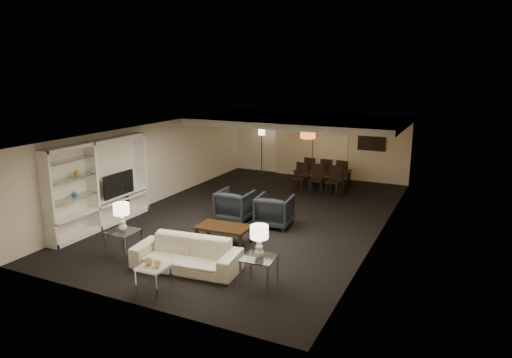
{
  "coord_description": "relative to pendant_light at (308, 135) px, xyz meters",
  "views": [
    {
      "loc": [
        5.4,
        -11.3,
        4.17
      ],
      "look_at": [
        0.0,
        0.0,
        1.1
      ],
      "focal_mm": 32.0,
      "sensor_mm": 36.0,
      "label": 1
    }
  ],
  "objects": [
    {
      "name": "gold_gourd_b",
      "position": [
        0.01,
        -8.44,
        -1.33
      ],
      "size": [
        0.15,
        0.15,
        0.15
      ],
      "primitive_type": "sphere",
      "color": "#EAC17C",
      "rests_on": "marble_table"
    },
    {
      "name": "floor_speaker",
      "position": [
        -3.5,
        -5.26,
        -1.43
      ],
      "size": [
        0.13,
        0.13,
        0.98
      ],
      "primitive_type": "cube",
      "rotation": [
        0.0,
        0.0,
        0.31
      ],
      "color": "black",
      "rests_on": "floor"
    },
    {
      "name": "sofa",
      "position": [
        -0.09,
        -7.34,
        -1.59
      ],
      "size": [
        2.37,
        1.14,
        0.67
      ],
      "primitive_type": "imported",
      "rotation": [
        0.0,
        0.0,
        0.11
      ],
      "color": "beige",
      "rests_on": "floor"
    },
    {
      "name": "gold_gourd_a",
      "position": [
        -0.19,
        -8.44,
        -1.31
      ],
      "size": [
        0.17,
        0.17,
        0.17
      ],
      "primitive_type": "sphere",
      "color": "tan",
      "rests_on": "marble_table"
    },
    {
      "name": "door",
      "position": [
        0.4,
        1.97,
        -0.87
      ],
      "size": [
        0.9,
        0.05,
        2.1
      ],
      "primitive_type": "cube",
      "color": "silver",
      "rests_on": "wall_back"
    },
    {
      "name": "curtains",
      "position": [
        -1.2,
        1.92,
        -0.72
      ],
      "size": [
        1.5,
        0.12,
        2.4
      ],
      "primitive_type": "cube",
      "color": "beige",
      "rests_on": "wall_back"
    },
    {
      "name": "vase_blue",
      "position": [
        -3.61,
        -6.97,
        -0.78
      ],
      "size": [
        0.15,
        0.15,
        0.16
      ],
      "primitive_type": "imported",
      "color": "#234999",
      "rests_on": "media_unit"
    },
    {
      "name": "chair_fl",
      "position": [
        -0.12,
        0.89,
        -1.43
      ],
      "size": [
        0.5,
        0.5,
        0.98
      ],
      "primitive_type": null,
      "rotation": [
        0.0,
        0.0,
        3.05
      ],
      "color": "black",
      "rests_on": "floor"
    },
    {
      "name": "wall_front",
      "position": [
        -0.3,
        -9.0,
        -0.67
      ],
      "size": [
        7.0,
        0.02,
        2.5
      ],
      "primitive_type": "cube",
      "color": "beige",
      "rests_on": "ground"
    },
    {
      "name": "floor",
      "position": [
        -0.3,
        -3.5,
        -1.92
      ],
      "size": [
        11.0,
        11.0,
        0.0
      ],
      "primitive_type": "plane",
      "color": "black",
      "rests_on": "ground"
    },
    {
      "name": "chair_nl",
      "position": [
        -0.12,
        -0.41,
        -1.43
      ],
      "size": [
        0.5,
        0.5,
        0.98
      ],
      "primitive_type": null,
      "rotation": [
        0.0,
        0.0,
        -0.11
      ],
      "color": "black",
      "rests_on": "floor"
    },
    {
      "name": "ceiling",
      "position": [
        -0.3,
        -3.5,
        0.58
      ],
      "size": [
        7.0,
        11.0,
        0.02
      ],
      "primitive_type": "cube",
      "color": "silver",
      "rests_on": "ground"
    },
    {
      "name": "vase_amber",
      "position": [
        -3.61,
        -6.83,
        -0.27
      ],
      "size": [
        0.18,
        0.18,
        0.19
      ],
      "primitive_type": "imported",
      "color": "#AC8439",
      "rests_on": "media_unit"
    },
    {
      "name": "television",
      "position": [
        -3.58,
        -5.56,
        -0.85
      ],
      "size": [
        1.12,
        0.15,
        0.64
      ],
      "primitive_type": "imported",
      "rotation": [
        0.0,
        0.0,
        1.57
      ],
      "color": "black",
      "rests_on": "media_unit"
    },
    {
      "name": "wall_back",
      "position": [
        -0.3,
        2.0,
        -0.67
      ],
      "size": [
        7.0,
        0.02,
        2.5
      ],
      "primitive_type": "cube",
      "color": "beige",
      "rests_on": "ground"
    },
    {
      "name": "table_lamp_right",
      "position": [
        1.61,
        -7.34,
        -1.01
      ],
      "size": [
        0.38,
        0.38,
        0.65
      ],
      "primitive_type": null,
      "rotation": [
        0.0,
        0.0,
        -0.08
      ],
      "color": "beige",
      "rests_on": "side_table_right"
    },
    {
      "name": "pendant_light",
      "position": [
        0.0,
        0.0,
        0.0
      ],
      "size": [
        0.52,
        0.52,
        0.24
      ],
      "primitive_type": "cylinder",
      "color": "#D8591E",
      "rests_on": "ceiling_soffit"
    },
    {
      "name": "wall_right",
      "position": [
        3.2,
        -3.5,
        -0.67
      ],
      "size": [
        0.02,
        11.0,
        2.5
      ],
      "primitive_type": "cube",
      "color": "beige",
      "rests_on": "ground"
    },
    {
      "name": "coffee_table",
      "position": [
        -0.09,
        -5.74,
        -1.7
      ],
      "size": [
        1.3,
        0.81,
        0.45
      ],
      "primitive_type": null,
      "rotation": [
        0.0,
        0.0,
        0.06
      ],
      "color": "black",
      "rests_on": "floor"
    },
    {
      "name": "painting",
      "position": [
        1.8,
        1.96,
        -0.37
      ],
      "size": [
        0.95,
        0.04,
        0.65
      ],
      "primitive_type": "cube",
      "color": "#142D38",
      "rests_on": "wall_back"
    },
    {
      "name": "floor_lamp",
      "position": [
        -2.44,
        1.51,
        -1.02
      ],
      "size": [
        0.31,
        0.31,
        1.81
      ],
      "primitive_type": null,
      "rotation": [
        0.0,
        0.0,
        0.21
      ],
      "color": "black",
      "rests_on": "floor"
    },
    {
      "name": "dining_table",
      "position": [
        0.48,
        0.24,
        -1.59
      ],
      "size": [
        1.92,
        1.12,
        0.66
      ],
      "primitive_type": "imported",
      "rotation": [
        0.0,
        0.0,
        0.03
      ],
      "color": "black",
      "rests_on": "floor"
    },
    {
      "name": "side_table_left",
      "position": [
        -1.79,
        -7.34,
        -1.63
      ],
      "size": [
        0.63,
        0.63,
        0.58
      ],
      "primitive_type": null,
      "rotation": [
        0.0,
        0.0,
        -0.0
      ],
      "color": "white",
      "rests_on": "floor"
    },
    {
      "name": "armchair_right",
      "position": [
        0.51,
        -4.04,
        -1.5
      ],
      "size": [
        1.0,
        1.02,
        0.85
      ],
      "primitive_type": "imported",
      "rotation": [
        0.0,
        0.0,
        3.24
      ],
      "color": "black",
      "rests_on": "floor"
    },
    {
      "name": "ceiling_soffit",
      "position": [
        -0.3,
        0.0,
        0.48
      ],
      "size": [
        7.0,
        4.0,
        0.2
      ],
      "primitive_type": "cube",
      "color": "silver",
      "rests_on": "ceiling"
    },
    {
      "name": "wall_left",
      "position": [
        -3.8,
        -3.5,
        -0.67
      ],
      "size": [
        0.02,
        11.0,
        2.5
      ],
      "primitive_type": "cube",
      "color": "beige",
      "rests_on": "ground"
    },
    {
      "name": "side_table_right",
      "position": [
        1.61,
        -7.34,
        -1.63
      ],
      "size": [
        0.67,
        0.67,
        0.58
      ],
      "primitive_type": null,
      "rotation": [
        0.0,
        0.0,
        0.07
      ],
      "color": "white",
      "rests_on": "floor"
    },
    {
      "name": "chair_nm",
      "position": [
        0.48,
        -0.41,
        -1.43
      ],
      "size": [
        0.51,
        0.51,
        0.98
      ],
      "primitive_type": null,
      "rotation": [
        0.0,
        0.0,
        0.13
      ],
      "color": "black",
      "rests_on": "floor"
    },
    {
      "name": "armchair_left",
      "position": [
        -0.69,
        -4.04,
        -1.5
      ],
      "size": [
        0.93,
        0.95,
        0.85
      ],
      "primitive_type": "imported",
      "rotation": [
        0.0,
        0.0,
        3.16
      ],
      "color": "black",
      "rests_on": "floor"
    },
    {
      "name": "chair_fm",
      "position": [
        0.48,
        0.89,
        -1.43
      ],
      "size": [
        0.47,
        0.47,
        0.98
      ],
      "primitive_type": null,
      "rotation": [
        0.0,
        0.0,
        3.18
      ],
      "color": "black",
      "rests_on": "floor"
    },
    {
      "name": "table_lamp_left",
      "position": [
        -1.79,
        -7.34,
        -1.01
      ],
      "size": [
        0.39,
        0.39,
        0.65
      ],
      "primitive_type": null,
      "rotation": [
        0.0,
        0.0,
        0.12
      ],
      "color": "beige",
      "rests_on": "side_table_left"
    },
    {
      "name": "chair_fr",
      "position": [
        1.08,
        0.89,
        -1.43
      ],
      "size": [
        0.5,
        0.5,
        0.98
      ],
      "primitive_type": null,
      "rotation": [
        0.0,
        0.0,
        3.04
      ],
      "color": "black",
      "rests_on": "floor"
    },
    {
      "name": "marble_table",
      "position": [
        -0.09,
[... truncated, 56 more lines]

